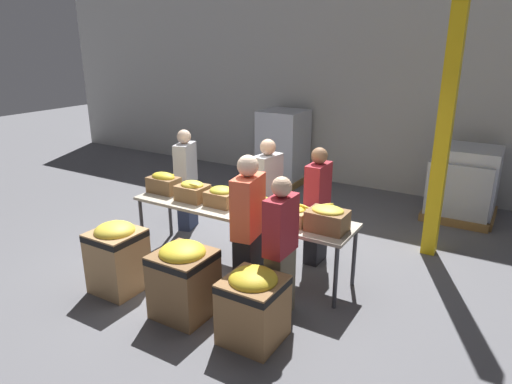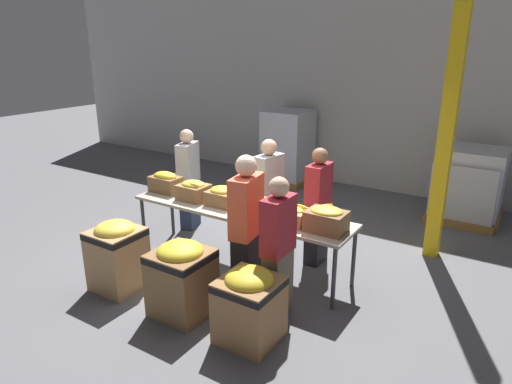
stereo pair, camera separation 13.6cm
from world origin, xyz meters
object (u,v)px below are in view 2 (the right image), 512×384
object	(u,v)px
donation_bin_0	(117,253)
pallet_stack_2	(472,185)
banana_box_5	(326,219)
pallet_stack_0	(288,148)
volunteer_0	(269,197)
banana_box_1	(193,190)
volunteer_2	(189,180)
sorting_table	(239,213)
pallet_stack_1	(466,191)
banana_box_2	(222,196)
support_pillar	(449,113)
banana_box_4	(292,214)
volunteer_3	(278,249)
volunteer_1	(247,232)
volunteer_4	(318,207)
donation_bin_2	(249,303)
banana_box_3	(258,205)
banana_box_0	(166,182)
donation_bin_1	(182,276)

from	to	relation	value
donation_bin_0	pallet_stack_2	bearing A→B (deg)	55.72
banana_box_5	pallet_stack_0	size ratio (longest dim) A/B	0.29
volunteer_0	banana_box_1	bearing A→B (deg)	-43.54
volunteer_2	donation_bin_0	bearing A→B (deg)	-0.87
sorting_table	donation_bin_0	world-z (taller)	donation_bin_0
sorting_table	pallet_stack_1	world-z (taller)	pallet_stack_1
banana_box_2	support_pillar	xyz separation A→B (m)	(2.38, 1.73, 1.06)
banana_box_4	volunteer_0	bearing A→B (deg)	137.32
banana_box_1	pallet_stack_0	size ratio (longest dim) A/B	0.26
volunteer_3	donation_bin_0	size ratio (longest dim) A/B	1.84
banana_box_5	pallet_stack_1	distance (m)	3.65
banana_box_4	pallet_stack_0	world-z (taller)	pallet_stack_0
volunteer_1	volunteer_3	xyz separation A→B (m)	(0.44, -0.07, -0.08)
volunteer_4	donation_bin_2	distance (m)	1.96
sorting_table	banana_box_3	world-z (taller)	banana_box_3
sorting_table	banana_box_0	xyz separation A→B (m)	(-1.31, 0.03, 0.20)
volunteer_4	donation_bin_2	world-z (taller)	volunteer_4
banana_box_3	pallet_stack_1	world-z (taller)	banana_box_3
banana_box_5	donation_bin_1	distance (m)	1.74
donation_bin_1	pallet_stack_1	bearing A→B (deg)	65.52
donation_bin_0	pallet_stack_1	size ratio (longest dim) A/B	0.81
banana_box_2	donation_bin_1	xyz separation A→B (m)	(0.38, -1.28, -0.49)
banana_box_3	volunteer_4	bearing A→B (deg)	52.53
banana_box_3	banana_box_5	size ratio (longest dim) A/B	0.93
banana_box_5	donation_bin_1	size ratio (longest dim) A/B	0.53
donation_bin_0	pallet_stack_0	size ratio (longest dim) A/B	0.57
sorting_table	banana_box_4	size ratio (longest dim) A/B	7.53
banana_box_4	volunteer_4	distance (m)	0.71
donation_bin_1	donation_bin_0	bearing A→B (deg)	180.00
pallet_stack_0	banana_box_5	bearing A→B (deg)	-55.77
volunteer_3	donation_bin_1	world-z (taller)	volunteer_3
sorting_table	support_pillar	size ratio (longest dim) A/B	0.77
sorting_table	volunteer_2	xyz separation A→B (m)	(-1.44, 0.68, 0.04)
pallet_stack_0	pallet_stack_2	bearing A→B (deg)	-3.39
volunteer_1	support_pillar	world-z (taller)	support_pillar
sorting_table	banana_box_3	distance (m)	0.34
volunteer_4	banana_box_1	bearing A→B (deg)	-66.63
banana_box_0	support_pillar	world-z (taller)	support_pillar
volunteer_1	pallet_stack_1	distance (m)	4.44
banana_box_3	volunteer_1	bearing A→B (deg)	-68.47
sorting_table	volunteer_1	xyz separation A→B (m)	(0.56, -0.67, 0.11)
banana_box_1	donation_bin_0	size ratio (longest dim) A/B	0.47
banana_box_3	support_pillar	bearing A→B (deg)	44.20
volunteer_1	volunteer_2	size ratio (longest dim) A/B	1.09
volunteer_1	pallet_stack_1	xyz separation A→B (m)	(1.68, 4.10, -0.37)
banana_box_1	donation_bin_2	distance (m)	2.19
donation_bin_0	pallet_stack_0	distance (m)	4.98
banana_box_1	donation_bin_2	xyz separation A→B (m)	(1.73, -1.24, -0.53)
banana_box_0	banana_box_4	bearing A→B (deg)	-1.95
banana_box_2	pallet_stack_0	bearing A→B (deg)	105.51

